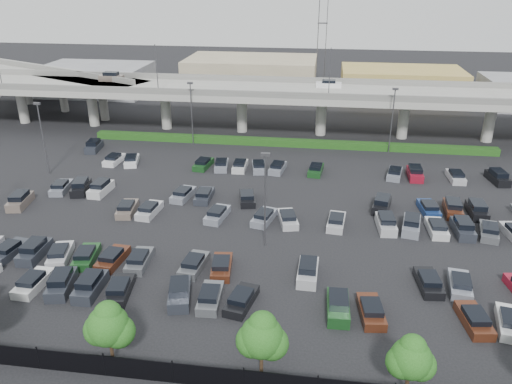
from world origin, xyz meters
The scene contains 10 objects.
ground centered at (0.00, 0.00, 0.00)m, with size 280.00×280.00×0.00m, color black.
overpass centered at (-0.25, 32.01, 6.97)m, with size 150.00×13.00×15.80m.
on_ramp centered at (-52.10, 43.05, 6.86)m, with size 50.93×30.13×8.80m.
hedge centered at (0.00, 25.00, 0.55)m, with size 66.00×1.60×1.10m, color #133C11.
fence centered at (-0.05, -28.00, 0.90)m, with size 70.00×0.10×2.00m.
tree_row centered at (0.70, -26.53, 3.52)m, with size 65.07×3.66×5.94m.
parked_cars centered at (0.56, -4.58, 0.61)m, with size 63.10×41.64×1.67m.
light_poles centered at (-4.13, 2.00, 6.24)m, with size 66.90×48.38×10.30m.
distant_buildings centered at (12.38, 61.81, 3.74)m, with size 138.00×24.00×9.00m.
comm_tower centered at (4.00, 74.00, 15.61)m, with size 2.40×2.40×30.00m.
Camera 1 is at (5.38, -53.55, 26.48)m, focal length 35.00 mm.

